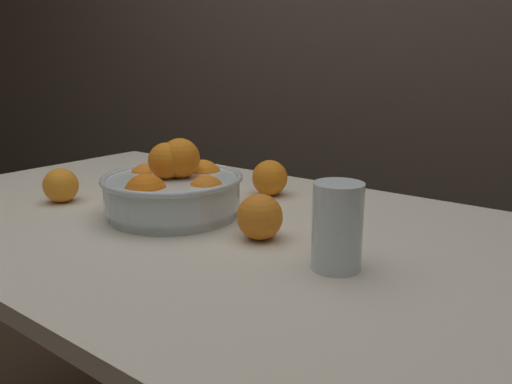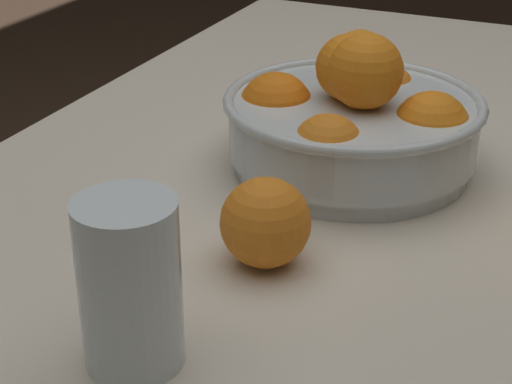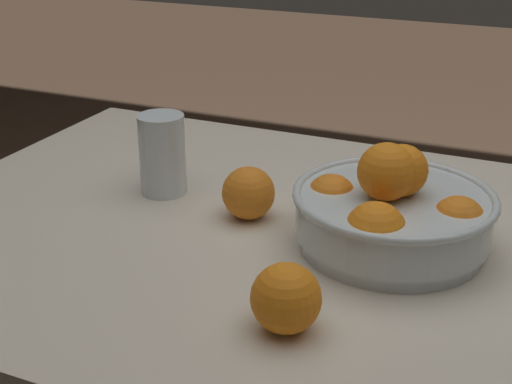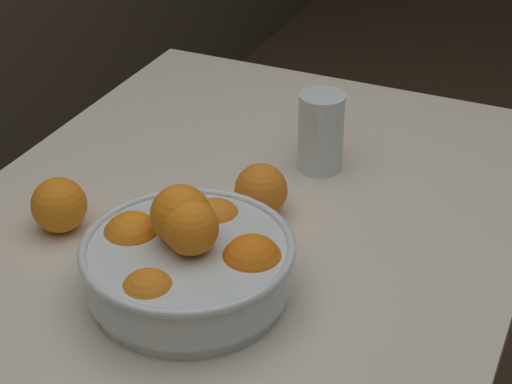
# 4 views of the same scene
# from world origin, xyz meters

# --- Properties ---
(dining_table) EXTENTS (1.41, 0.84, 0.77)m
(dining_table) POSITION_xyz_m (0.00, 0.00, 0.69)
(dining_table) COLOR beige
(dining_table) RESTS_ON ground_plane
(fruit_bowl) EXTENTS (0.28, 0.28, 0.16)m
(fruit_bowl) POSITION_xyz_m (-0.04, -0.02, 0.82)
(fruit_bowl) COLOR silver
(fruit_bowl) RESTS_ON dining_table
(juice_glass) EXTENTS (0.08, 0.08, 0.13)m
(juice_glass) POSITION_xyz_m (0.35, -0.06, 0.83)
(juice_glass) COLOR #F4A314
(juice_glass) RESTS_ON dining_table
(orange_loose_front) EXTENTS (0.08, 0.08, 0.08)m
(orange_loose_front) POSITION_xyz_m (-0.31, -0.10, 0.81)
(orange_loose_front) COLOR orange
(orange_loose_front) RESTS_ON dining_table
(orange_loose_aside) EXTENTS (0.08, 0.08, 0.08)m
(orange_loose_aside) POSITION_xyz_m (0.18, -0.03, 0.81)
(orange_loose_aside) COLOR orange
(orange_loose_aside) RESTS_ON dining_table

